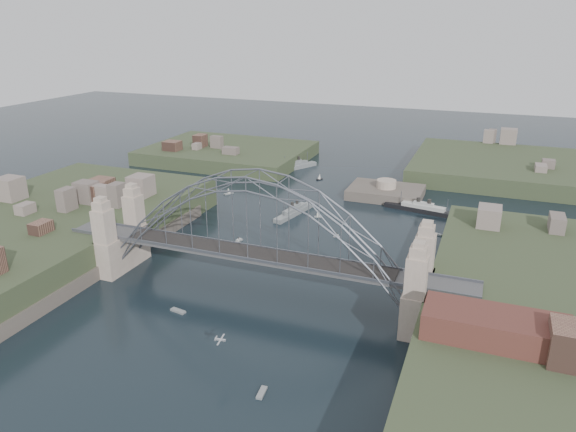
# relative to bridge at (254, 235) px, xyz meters

# --- Properties ---
(ground) EXTENTS (500.00, 500.00, 0.00)m
(ground) POSITION_rel_bridge_xyz_m (0.00, 0.00, -12.32)
(ground) COLOR black
(ground) RESTS_ON ground
(bridge) EXTENTS (84.00, 13.80, 24.60)m
(bridge) POSITION_rel_bridge_xyz_m (0.00, 0.00, 0.00)
(bridge) COLOR #494A4C
(bridge) RESTS_ON ground
(shore_west) EXTENTS (50.50, 90.00, 12.00)m
(shore_west) POSITION_rel_bridge_xyz_m (-57.32, 0.00, -10.35)
(shore_west) COLOR #323E24
(shore_west) RESTS_ON ground
(headland_nw) EXTENTS (60.00, 45.00, 9.00)m
(headland_nw) POSITION_rel_bridge_xyz_m (-55.00, 95.00, -11.82)
(headland_nw) COLOR #323E24
(headland_nw) RESTS_ON ground
(headland_ne) EXTENTS (70.00, 55.00, 9.50)m
(headland_ne) POSITION_rel_bridge_xyz_m (50.00, 110.00, -11.57)
(headland_ne) COLOR #323E24
(headland_ne) RESTS_ON ground
(fort_island) EXTENTS (22.00, 16.00, 9.40)m
(fort_island) POSITION_rel_bridge_xyz_m (12.00, 70.00, -12.66)
(fort_island) COLOR #4F463E
(fort_island) RESTS_ON ground
(wharf_shed) EXTENTS (20.00, 8.00, 4.00)m
(wharf_shed) POSITION_rel_bridge_xyz_m (44.00, -14.00, -2.32)
(wharf_shed) COLOR #592D26
(wharf_shed) RESTS_ON shore_east
(naval_cruiser_near) EXTENTS (6.03, 17.92, 5.35)m
(naval_cruiser_near) POSITION_rel_bridge_xyz_m (-8.59, 45.27, -11.49)
(naval_cruiser_near) COLOR gray
(naval_cruiser_near) RESTS_ON ground
(naval_cruiser_far) EXTENTS (10.88, 16.96, 6.08)m
(naval_cruiser_far) POSITION_rel_bridge_xyz_m (-25.13, 90.96, -11.38)
(naval_cruiser_far) COLOR gray
(naval_cruiser_far) RESTS_ON ground
(ocean_liner) EXTENTS (22.49, 7.16, 5.48)m
(ocean_liner) POSITION_rel_bridge_xyz_m (24.64, 60.06, -11.47)
(ocean_liner) COLOR black
(ocean_liner) RESTS_ON ground
(aeroplane) EXTENTS (1.68, 3.08, 0.45)m
(aeroplane) POSITION_rel_bridge_xyz_m (5.72, -25.22, -6.56)
(aeroplane) COLOR silver
(small_boat_a) EXTENTS (1.08, 2.75, 1.43)m
(small_boat_a) POSITION_rel_bridge_xyz_m (-14.44, 21.79, -12.04)
(small_boat_a) COLOR beige
(small_boat_a) RESTS_ON ground
(small_boat_b) EXTENTS (1.66, 0.86, 1.43)m
(small_boat_b) POSITION_rel_bridge_xyz_m (7.10, 33.35, -12.03)
(small_boat_b) COLOR beige
(small_boat_b) RESTS_ON ground
(small_boat_c) EXTENTS (3.24, 1.56, 0.45)m
(small_boat_c) POSITION_rel_bridge_xyz_m (-10.23, -12.22, -12.17)
(small_boat_c) COLOR beige
(small_boat_c) RESTS_ON ground
(small_boat_d) EXTENTS (2.56, 1.71, 0.45)m
(small_boat_d) POSITION_rel_bridge_xyz_m (30.48, 44.19, -12.17)
(small_boat_d) COLOR beige
(small_boat_d) RESTS_ON ground
(small_boat_e) EXTENTS (2.40, 3.19, 2.38)m
(small_boat_e) POSITION_rel_bridge_xyz_m (-34.28, 55.01, -11.58)
(small_boat_e) COLOR beige
(small_boat_e) RESTS_ON ground
(small_boat_f) EXTENTS (1.91, 1.23, 2.38)m
(small_boat_f) POSITION_rel_bridge_xyz_m (-1.74, 45.17, -11.35)
(small_boat_f) COLOR beige
(small_boat_f) RESTS_ON ground
(small_boat_g) EXTENTS (1.19, 2.85, 0.45)m
(small_boat_g) POSITION_rel_bridge_xyz_m (13.67, -27.74, -12.17)
(small_boat_g) COLOR beige
(small_boat_g) RESTS_ON ground
(small_boat_h) EXTENTS (1.84, 2.35, 2.38)m
(small_boat_h) POSITION_rel_bridge_xyz_m (-12.77, 80.54, -11.44)
(small_boat_h) COLOR beige
(small_boat_h) RESTS_ON ground
(small_boat_i) EXTENTS (2.12, 0.92, 1.43)m
(small_boat_i) POSITION_rel_bridge_xyz_m (33.07, 20.00, -12.04)
(small_boat_i) COLOR beige
(small_boat_i) RESTS_ON ground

